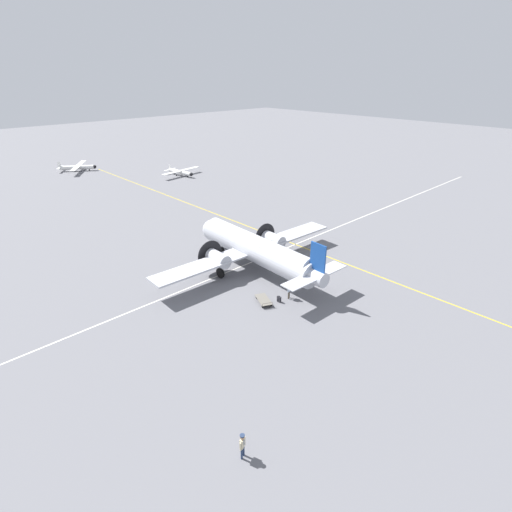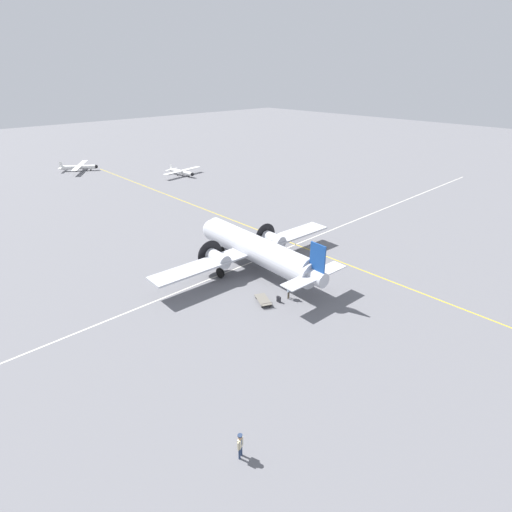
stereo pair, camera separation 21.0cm
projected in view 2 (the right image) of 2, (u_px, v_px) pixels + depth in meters
The scene contains 10 objects.
ground_plane at pixel (256, 270), 43.72m from camera, with size 300.00×300.00×0.00m, color slate.
apron_line_eastwest at pixel (306, 249), 48.97m from camera, with size 120.00×0.16×0.01m.
apron_line_northsouth at pixel (245, 265), 44.90m from camera, with size 0.16×120.00×0.01m.
airliner_main at pixel (253, 248), 42.94m from camera, with size 18.72×23.38×5.90m.
crew_foreground at pixel (240, 443), 22.13m from camera, with size 0.38×0.55×1.72m.
passenger_boarding at pixel (289, 289), 37.86m from camera, with size 0.37×0.53×1.68m.
suitcase_near_door at pixel (279, 299), 37.58m from camera, with size 0.42×0.18×0.63m.
baggage_cart at pixel (263, 300), 37.52m from camera, with size 2.47×1.90×0.56m.
light_aircraft_distant at pixel (182, 172), 82.68m from camera, with size 7.17×9.56×1.86m.
light_aircraft_taxiing at pixel (79, 167), 86.72m from camera, with size 9.44×7.84×2.04m.
Camera 2 is at (-28.49, 26.61, 19.86)m, focal length 28.00 mm.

